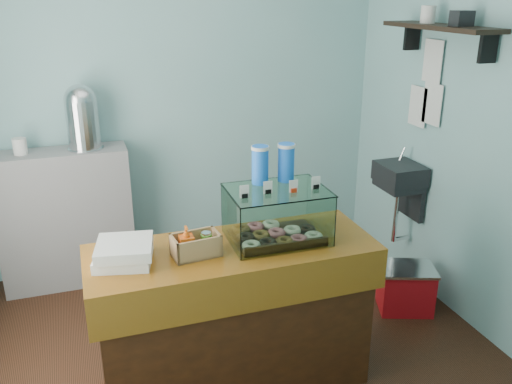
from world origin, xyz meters
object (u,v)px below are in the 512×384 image
object	(u,v)px
red_cooler	(406,288)
display_case	(275,209)
counter	(234,316)
coffee_urn	(82,115)

from	to	relation	value
red_cooler	display_case	bearing A→B (deg)	-145.12
counter	coffee_urn	size ratio (longest dim) A/B	3.27
coffee_urn	red_cooler	distance (m)	2.71
display_case	coffee_urn	distance (m)	1.82
counter	display_case	bearing A→B (deg)	11.21
counter	coffee_urn	world-z (taller)	coffee_urn
counter	red_cooler	distance (m)	1.49
display_case	counter	bearing A→B (deg)	-167.85
red_cooler	counter	bearing A→B (deg)	-145.76
display_case	red_cooler	xyz separation A→B (m)	(1.15, 0.30, -0.90)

